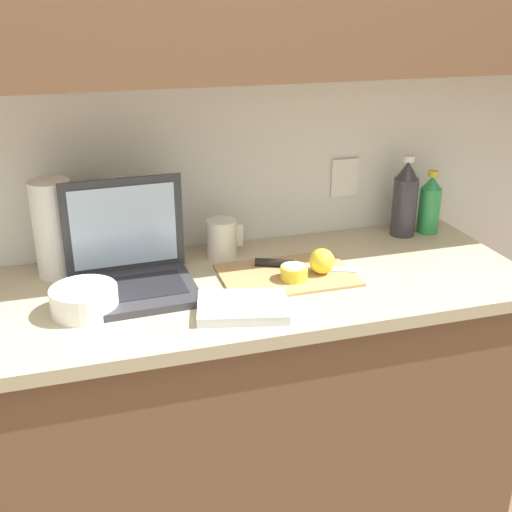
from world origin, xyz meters
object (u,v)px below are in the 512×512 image
paper_towel_roll (54,229)px  bottle_green_soda (405,199)px  cutting_board (287,275)px  bowl_white (84,300)px  laptop (130,264)px  lemon_whole_beside (322,261)px  lemon_half_cut (294,272)px  measuring_cup (222,239)px  knife (288,264)px  bottle_oil_tall (430,205)px

paper_towel_roll → bottle_green_soda: bearing=0.3°
cutting_board → bowl_white: (-0.54, -0.06, 0.03)m
cutting_board → bottle_green_soda: size_ratio=1.39×
laptop → lemon_whole_beside: 0.52m
cutting_board → lemon_half_cut: 0.04m
bottle_green_soda → paper_towel_roll: 1.06m
measuring_cup → bowl_white: 0.47m
lemon_whole_beside → paper_towel_roll: (-0.69, 0.22, 0.09)m
cutting_board → bottle_green_soda: (0.46, 0.20, 0.11)m
cutting_board → lemon_half_cut: lemon_half_cut is taller
bottle_green_soda → bowl_white: size_ratio=1.59×
lemon_half_cut → bottle_green_soda: size_ratio=0.28×
bowl_white → laptop: bearing=42.3°
lemon_whole_beside → measuring_cup: bearing=137.7°
laptop → bottle_green_soda: 0.89m
knife → lemon_half_cut: bearing=-74.3°
bottle_green_soda → lemon_whole_beside: bearing=-148.9°
measuring_cup → lemon_half_cut: bearing=-57.5°
cutting_board → lemon_whole_beside: lemon_whole_beside is taller
lemon_whole_beside → bottle_green_soda: 0.44m
lemon_half_cut → bowl_white: size_ratio=0.45×
knife → bowl_white: bearing=-146.4°
lemon_whole_beside → bottle_oil_tall: (0.46, 0.22, 0.05)m
knife → paper_towel_roll: (-0.62, 0.15, 0.12)m
bottle_oil_tall → knife: bearing=-163.6°
bottle_oil_tall → measuring_cup: bearing=-178.9°
cutting_board → lemon_whole_beside: 0.10m
bottle_green_soda → measuring_cup: bearing=-178.7°
bottle_green_soda → paper_towel_roll: paper_towel_roll is taller
laptop → bottle_green_soda: laptop is taller
bottle_oil_tall → bottle_green_soda: bearing=180.0°
bottle_green_soda → bottle_oil_tall: bottle_green_soda is taller
bowl_white → measuring_cup: bearing=31.3°
measuring_cup → bowl_white: size_ratio=0.70×
bottle_green_soda → lemon_half_cut: bearing=-152.3°
lemon_whole_beside → bowl_white: 0.64m
laptop → measuring_cup: laptop is taller
laptop → knife: laptop is taller
bottle_green_soda → bottle_oil_tall: (0.09, 0.00, -0.03)m
laptop → knife: size_ratio=1.18×
bottle_green_soda → bowl_white: bottle_green_soda is taller
bottle_oil_tall → measuring_cup: bottle_oil_tall is taller
cutting_board → paper_towel_roll: bearing=161.9°
knife → measuring_cup: size_ratio=2.41×
lemon_whole_beside → measuring_cup: 0.31m
knife → lemon_half_cut: lemon_half_cut is taller
lemon_half_cut → cutting_board: bearing=99.9°
bowl_white → knife: bearing=10.3°
cutting_board → paper_towel_roll: (-0.60, 0.20, 0.13)m
measuring_cup → bowl_white: bearing=-148.7°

